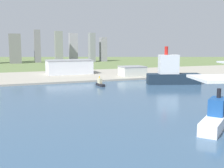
% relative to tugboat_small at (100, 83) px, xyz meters
% --- Properties ---
extents(ground_plane, '(2400.00, 2400.00, 0.00)m').
position_rel_tugboat_small_xyz_m(ground_plane, '(-48.57, -85.21, -3.42)').
color(ground_plane, '#617644').
extents(water_bay, '(840.00, 360.00, 0.15)m').
position_rel_tugboat_small_xyz_m(water_bay, '(-48.57, -145.21, -3.35)').
color(water_bay, '#385675').
rests_on(water_bay, ground).
extents(industrial_pier, '(840.00, 140.00, 2.50)m').
position_rel_tugboat_small_xyz_m(industrial_pier, '(-48.57, 104.79, -2.17)').
color(industrial_pier, '#A29C8D').
rests_on(industrial_pier, ground).
extents(tugboat_small, '(6.20, 18.77, 11.56)m').
position_rel_tugboat_small_xyz_m(tugboat_small, '(0.00, 0.00, 0.00)').
color(tugboat_small, black).
rests_on(tugboat_small, water_bay).
extents(cargo_ship, '(67.13, 35.38, 46.24)m').
position_rel_tugboat_small_xyz_m(cargo_ship, '(88.51, -13.93, 9.73)').
color(cargo_ship, '#192838').
rests_on(cargo_ship, water_bay).
extents(ferry_boat, '(39.40, 35.23, 23.25)m').
position_rel_tugboat_small_xyz_m(ferry_boat, '(15.04, -183.01, 3.07)').
color(ferry_boat, white).
rests_on(ferry_boat, water_bay).
extents(warehouse_main, '(69.26, 39.83, 21.72)m').
position_rel_tugboat_small_xyz_m(warehouse_main, '(-11.56, 122.46, 9.96)').
color(warehouse_main, silver).
rests_on(warehouse_main, industrial_pier).
extents(warehouse_annex, '(35.15, 28.80, 14.30)m').
position_rel_tugboat_small_xyz_m(warehouse_annex, '(68.99, 61.69, 6.25)').
color(warehouse_annex, silver).
rests_on(warehouse_annex, industrial_pier).
extents(distant_skyline, '(389.17, 70.88, 130.00)m').
position_rel_tugboat_small_xyz_m(distant_skyline, '(-80.27, 422.24, 44.07)').
color(distant_skyline, gray).
rests_on(distant_skyline, ground).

